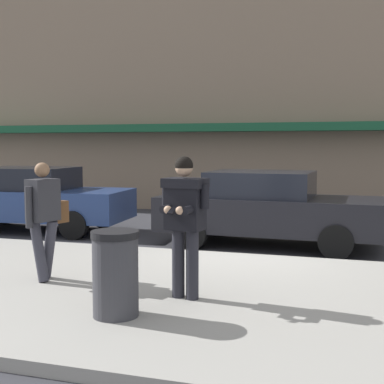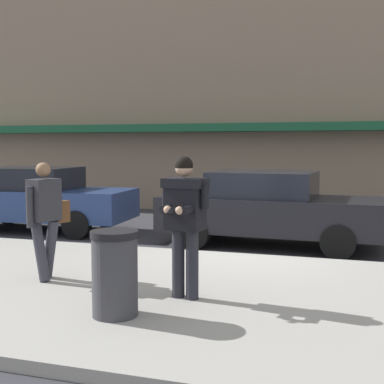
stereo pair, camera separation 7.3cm
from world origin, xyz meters
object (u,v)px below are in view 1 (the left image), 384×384
at_px(pedestrian_with_bag, 44,213).
at_px(trash_bin, 115,273).
at_px(parked_sedan_near, 34,199).
at_px(man_texting_on_phone, 185,212).
at_px(parked_sedan_mid, 268,208).

relative_size(pedestrian_with_bag, trash_bin, 1.74).
bearing_deg(parked_sedan_near, trash_bin, -49.55).
relative_size(parked_sedan_near, trash_bin, 4.71).
bearing_deg(man_texting_on_phone, pedestrian_with_bag, 172.37).
distance_m(parked_sedan_near, pedestrian_with_bag, 5.51).
height_order(parked_sedan_mid, pedestrian_with_bag, pedestrian_with_bag).
distance_m(parked_sedan_near, parked_sedan_mid, 5.70).
bearing_deg(trash_bin, pedestrian_with_bag, 144.52).
relative_size(man_texting_on_phone, pedestrian_with_bag, 1.06).
relative_size(parked_sedan_near, man_texting_on_phone, 2.56).
distance_m(parked_sedan_near, man_texting_on_phone, 7.22).
bearing_deg(parked_sedan_near, parked_sedan_mid, -2.44).
distance_m(parked_sedan_mid, man_texting_on_phone, 4.58).
distance_m(man_texting_on_phone, trash_bin, 1.22).
relative_size(parked_sedan_mid, trash_bin, 4.65).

